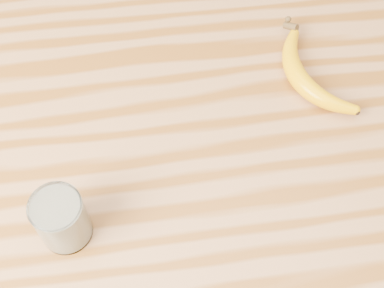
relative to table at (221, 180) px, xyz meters
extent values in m
cube|color=#9A673D|center=(0.00, 0.00, 0.11)|extent=(1.20, 0.80, 0.04)
cylinder|color=brown|center=(0.54, 0.34, -0.34)|extent=(0.06, 0.06, 0.86)
cylinder|color=white|center=(-0.27, -0.12, 0.18)|extent=(0.08, 0.08, 0.10)
torus|color=white|center=(-0.27, -0.12, 0.23)|extent=(0.08, 0.08, 0.00)
cylinder|color=#F5EDBD|center=(-0.27, -0.12, 0.18)|extent=(0.07, 0.07, 0.09)
camera|label=1|loc=(-0.12, -0.44, 0.91)|focal=50.00mm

